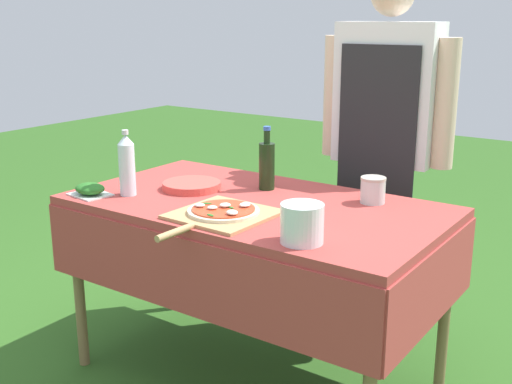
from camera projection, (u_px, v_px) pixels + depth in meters
The scene contains 10 objects.
ground_plane at pixel (255, 376), 2.68m from camera, with size 12.00×12.00×0.00m, color #2D5B1E.
prep_table at pixel (255, 222), 2.50m from camera, with size 1.46×0.82×0.76m.
person_cook at pixel (385, 129), 2.85m from camera, with size 0.61×0.21×1.64m.
pizza_on_peel at pixel (222, 213), 2.29m from camera, with size 0.34×0.50×0.05m.
oil_bottle at pixel (267, 165), 2.63m from camera, with size 0.07×0.07×0.26m.
water_bottle at pixel (127, 165), 2.54m from camera, with size 0.07×0.07×0.26m.
herb_container at pixel (90, 190), 2.56m from camera, with size 0.17×0.14×0.05m.
mixing_tub at pixel (302, 223), 2.02m from camera, with size 0.14×0.14×0.13m, color silver.
plate_stack at pixel (192, 185), 2.66m from camera, with size 0.25×0.25×0.03m.
sauce_jar at pixel (373, 192), 2.46m from camera, with size 0.10×0.10×0.10m.
Camera 1 is at (1.36, -1.95, 1.46)m, focal length 45.00 mm.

